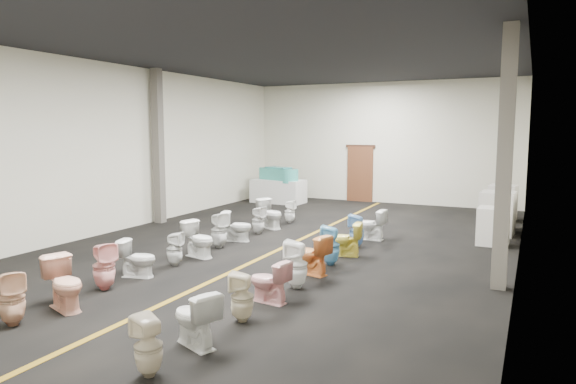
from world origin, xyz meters
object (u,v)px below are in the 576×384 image
appliance_crate_c (499,213)px  toilet_left_7 (219,230)px  toilet_left_4 (138,258)px  toilet_left_5 (175,249)px  toilet_left_3 (104,266)px  toilet_left_9 (258,220)px  toilet_left_1 (12,298)px  toilet_right_4 (296,264)px  display_table (278,191)px  appliance_crate_d (502,203)px  toilet_left_10 (271,214)px  toilet_right_7 (345,239)px  toilet_left_8 (237,226)px  appliance_crate_a (493,226)px  toilet_left_6 (199,239)px  toilet_right_0 (148,346)px  toilet_right_2 (242,297)px  toilet_right_8 (357,231)px  toilet_right_6 (331,245)px  toilet_right_5 (311,254)px  toilet_right_9 (370,224)px  toilet_left_2 (65,284)px  bathtub (278,174)px  appliance_crate_b (497,213)px  toilet_right_1 (195,318)px  toilet_left_11 (290,212)px  toilet_right_3 (269,281)px

appliance_crate_c → toilet_left_7: bearing=-137.3°
toilet_left_4 → toilet_left_5: size_ratio=1.01×
toilet_left_3 → toilet_left_9: 5.32m
toilet_left_5 → toilet_left_3: bearing=162.1°
toilet_left_1 → toilet_right_4: toilet_right_4 is taller
display_table → appliance_crate_d: size_ratio=1.82×
toilet_left_10 → toilet_right_7: (2.93, -2.10, -0.04)m
toilet_left_8 → appliance_crate_a: bearing=-84.1°
appliance_crate_c → toilet_left_6: size_ratio=1.18×
toilet_left_1 → toilet_right_0: 2.77m
toilet_right_2 → toilet_left_4: bearing=-128.0°
toilet_right_4 → toilet_right_8: size_ratio=1.10×
toilet_left_5 → toilet_left_10: size_ratio=0.85×
toilet_right_6 → toilet_left_3: bearing=-51.5°
toilet_left_4 → toilet_right_5: toilet_right_5 is taller
toilet_right_0 → toilet_right_5: toilet_right_5 is taller
toilet_right_2 → toilet_right_9: size_ratio=0.95×
toilet_left_4 → toilet_right_4: toilet_right_4 is taller
toilet_left_7 → toilet_left_4: bearing=-160.0°
appliance_crate_c → toilet_right_8: (-2.88, -3.83, -0.07)m
appliance_crate_a → toilet_left_7: 6.54m
toilet_right_9 → toilet_left_5: bearing=-30.9°
appliance_crate_c → toilet_left_7: 7.81m
appliance_crate_c → toilet_left_2: appliance_crate_c is taller
toilet_left_1 → toilet_right_6: bearing=-5.6°
toilet_left_9 → toilet_right_7: size_ratio=0.99×
bathtub → appliance_crate_a: 8.91m
toilet_right_8 → toilet_left_5: bearing=-45.5°
toilet_left_9 → toilet_right_4: toilet_right_4 is taller
toilet_right_5 → toilet_right_8: 2.57m
appliance_crate_c → display_table: bearing=165.9°
appliance_crate_d → toilet_left_1: bearing=-115.3°
appliance_crate_b → toilet_left_5: appliance_crate_b is taller
bathtub → appliance_crate_d: bearing=16.5°
toilet_right_1 → appliance_crate_c: bearing=-174.2°
toilet_left_8 → toilet_left_9: size_ratio=1.01×
appliance_crate_d → toilet_right_1: 11.95m
toilet_left_10 → toilet_left_5: bearing=-155.4°
toilet_right_8 → toilet_right_9: (0.06, 0.93, -0.00)m
toilet_left_10 → toilet_right_2: (2.89, -6.42, -0.04)m
toilet_left_3 → toilet_left_10: bearing=19.9°
toilet_left_4 → toilet_right_7: bearing=-58.1°
appliance_crate_c → toilet_left_6: appliance_crate_c is taller
toilet_left_3 → toilet_right_2: toilet_left_3 is taller
toilet_left_2 → display_table: bearing=30.3°
toilet_left_5 → toilet_right_8: toilet_right_8 is taller
appliance_crate_c → toilet_right_4: bearing=-111.1°
toilet_left_11 → toilet_right_1: 8.76m
toilet_right_3 → appliance_crate_b: bearing=166.6°
toilet_right_2 → toilet_right_5: 2.67m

